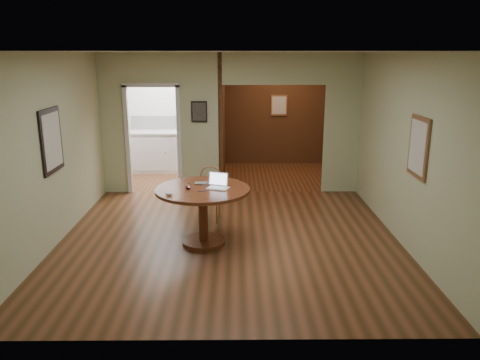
{
  "coord_description": "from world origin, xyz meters",
  "views": [
    {
      "loc": [
        0.1,
        -6.46,
        2.69
      ],
      "look_at": [
        0.15,
        -0.2,
        0.98
      ],
      "focal_mm": 35.0,
      "sensor_mm": 36.0,
      "label": 1
    }
  ],
  "objects_px": {
    "dining_table": "(203,203)",
    "closed_laptop": "(205,184)",
    "chair": "(210,191)",
    "open_laptop": "(218,183)"
  },
  "relations": [
    {
      "from": "dining_table",
      "to": "closed_laptop",
      "type": "height_order",
      "value": "closed_laptop"
    },
    {
      "from": "chair",
      "to": "closed_laptop",
      "type": "relative_size",
      "value": 2.99
    },
    {
      "from": "dining_table",
      "to": "chair",
      "type": "bearing_deg",
      "value": 87.33
    },
    {
      "from": "dining_table",
      "to": "chair",
      "type": "relative_size",
      "value": 1.48
    },
    {
      "from": "dining_table",
      "to": "open_laptop",
      "type": "distance_m",
      "value": 0.35
    },
    {
      "from": "dining_table",
      "to": "closed_laptop",
      "type": "xyz_separation_m",
      "value": [
        0.03,
        0.18,
        0.23
      ]
    },
    {
      "from": "chair",
      "to": "closed_laptop",
      "type": "bearing_deg",
      "value": -85.15
    },
    {
      "from": "dining_table",
      "to": "chair",
      "type": "height_order",
      "value": "chair"
    },
    {
      "from": "dining_table",
      "to": "open_laptop",
      "type": "bearing_deg",
      "value": 9.47
    },
    {
      "from": "dining_table",
      "to": "open_laptop",
      "type": "height_order",
      "value": "open_laptop"
    }
  ]
}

